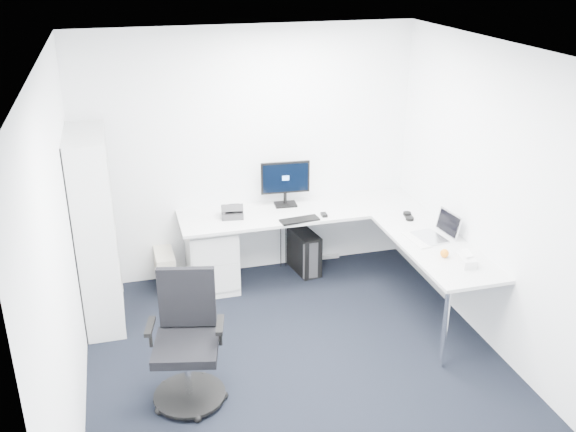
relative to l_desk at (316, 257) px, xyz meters
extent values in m
plane|color=black|center=(-0.55, -1.40, -0.40)|extent=(4.20, 4.20, 0.00)
plane|color=white|center=(-0.55, -1.40, 2.30)|extent=(4.20, 4.20, 0.00)
cube|color=white|center=(-0.55, 0.70, 0.95)|extent=(3.60, 0.02, 2.70)
cube|color=white|center=(-0.55, -3.50, 0.95)|extent=(3.60, 0.02, 2.70)
cube|color=white|center=(-2.35, -1.40, 0.95)|extent=(0.02, 4.20, 2.70)
cube|color=white|center=(1.25, -1.40, 0.95)|extent=(0.02, 4.20, 2.70)
cube|color=silver|center=(-1.05, 0.40, -0.01)|extent=(0.50, 0.63, 0.77)
cube|color=black|center=(0.01, 0.47, -0.16)|extent=(0.29, 0.51, 0.47)
cube|color=beige|center=(-1.53, 0.49, -0.20)|extent=(0.20, 0.43, 0.41)
cube|color=silver|center=(0.32, 0.69, -0.38)|extent=(0.37, 0.08, 0.04)
cube|color=black|center=(-0.16, 0.07, 0.41)|extent=(0.42, 0.19, 0.02)
cube|color=black|center=(0.12, 0.12, 0.41)|extent=(0.06, 0.09, 0.03)
cube|color=silver|center=(0.78, -0.68, 0.41)|extent=(0.14, 0.40, 0.01)
sphere|color=orange|center=(0.87, -1.08, 0.44)|extent=(0.08, 0.08, 0.08)
cube|color=silver|center=(0.99, -1.26, 0.44)|extent=(0.14, 0.24, 0.08)
camera|label=1|loc=(-1.87, -5.74, 3.02)|focal=40.00mm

